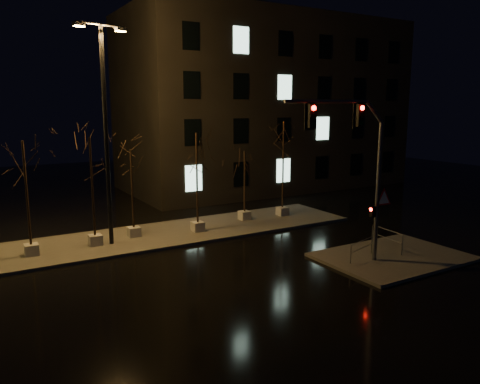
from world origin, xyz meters
TOP-DOWN VIEW (x-y plane):
  - ground at (0.00, 0.00)m, footprint 90.00×90.00m
  - median at (0.00, 6.00)m, footprint 22.00×5.00m
  - sidewalk_corner at (7.50, -3.50)m, footprint 7.00×5.00m
  - building at (14.00, 18.00)m, footprint 25.00×12.00m
  - tree_0 at (-7.77, 5.57)m, footprint 1.80×1.80m
  - tree_1 at (-4.65, 5.67)m, footprint 1.80×1.80m
  - tree_2 at (-2.39, 6.24)m, footprint 1.80×1.80m
  - tree_3 at (1.20, 5.47)m, footprint 1.80×1.80m
  - tree_4 at (5.01, 6.50)m, footprint 1.80×1.80m
  - tree_5 at (7.83, 6.25)m, footprint 1.80×1.80m
  - traffic_signal_mast at (5.00, -3.45)m, footprint 6.13×0.43m
  - streetlight_main at (-3.84, 5.54)m, footprint 2.78×1.00m
  - guard_rail_a at (5.83, -3.04)m, footprint 1.99×0.63m
  - guard_rail_b at (7.99, -2.63)m, footprint 0.26×2.21m

SIDE VIEW (x-z plane):
  - ground at x=0.00m, z-range 0.00..0.00m
  - median at x=0.00m, z-range 0.00..0.15m
  - sidewalk_corner at x=7.50m, z-range 0.00..0.15m
  - guard_rail_a at x=5.83m, z-range 0.29..1.18m
  - guard_rail_b at x=7.99m, z-range 0.30..1.35m
  - tree_4 at x=5.01m, z-range 1.32..5.84m
  - tree_2 at x=-2.39m, z-range 1.45..6.48m
  - tree_0 at x=-7.77m, z-range 1.64..7.41m
  - tree_1 at x=-4.65m, z-range 1.66..7.48m
  - tree_3 at x=1.20m, z-range 1.67..7.56m
  - tree_5 at x=7.83m, z-range 1.81..8.22m
  - traffic_signal_mast at x=5.00m, z-range 1.32..8.81m
  - streetlight_main at x=-3.84m, z-range 1.01..12.23m
  - building at x=14.00m, z-range 0.00..15.00m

